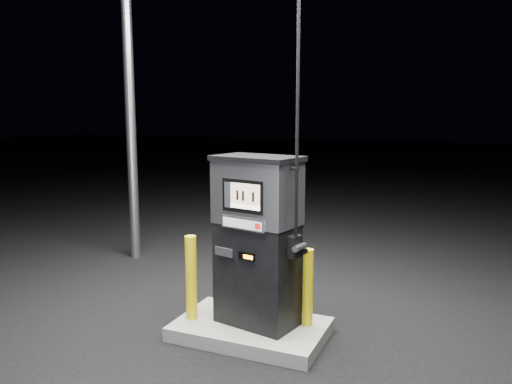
% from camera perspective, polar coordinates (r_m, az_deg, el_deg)
% --- Properties ---
extents(ground, '(80.00, 80.00, 0.00)m').
position_cam_1_polar(ground, '(5.65, -0.60, -16.11)').
color(ground, black).
rests_on(ground, ground).
extents(pump_island, '(1.60, 1.00, 0.15)m').
position_cam_1_polar(pump_island, '(5.62, -0.60, -15.42)').
color(pump_island, slate).
rests_on(pump_island, ground).
extents(fuel_dispenser, '(1.04, 0.71, 3.76)m').
position_cam_1_polar(fuel_dispenser, '(5.28, 0.16, -5.43)').
color(fuel_dispenser, black).
rests_on(fuel_dispenser, pump_island).
extents(bollard_left, '(0.16, 0.16, 0.93)m').
position_cam_1_polar(bollard_left, '(5.58, -7.42, -9.68)').
color(bollard_left, yellow).
rests_on(bollard_left, pump_island).
extents(bollard_right, '(0.12, 0.12, 0.83)m').
position_cam_1_polar(bollard_right, '(5.42, 5.95, -10.79)').
color(bollard_right, yellow).
rests_on(bollard_right, pump_island).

